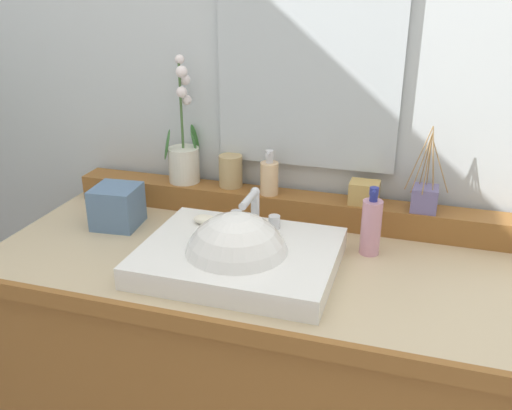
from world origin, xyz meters
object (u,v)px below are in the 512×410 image
at_px(reed_diffuser, 424,197).
at_px(trinket_box, 364,193).
at_px(tissue_box, 117,206).
at_px(soap_dispenser, 269,177).
at_px(tumbler_cup, 231,171).
at_px(soap_bar, 205,220).
at_px(potted_plant, 184,153).
at_px(lotion_bottle, 371,226).
at_px(sink_basin, 238,262).

bearing_deg(reed_diffuser, trinket_box, 179.72).
relative_size(trinket_box, tissue_box, 0.65).
distance_m(soap_dispenser, tumbler_cup, 0.14).
relative_size(soap_bar, potted_plant, 0.17).
bearing_deg(lotion_bottle, sink_basin, -148.42).
height_order(potted_plant, tumbler_cup, potted_plant).
distance_m(tumbler_cup, tissue_box, 0.36).
distance_m(tumbler_cup, reed_diffuser, 0.59).
xyz_separation_m(sink_basin, soap_dispenser, (-0.01, 0.34, 0.11)).
bearing_deg(tissue_box, soap_dispenser, 23.86).
bearing_deg(potted_plant, lotion_bottle, -15.64).
relative_size(potted_plant, tissue_box, 3.09).
height_order(reed_diffuser, trinket_box, reed_diffuser).
xyz_separation_m(trinket_box, lotion_bottle, (0.04, -0.15, -0.03)).
height_order(soap_bar, potted_plant, potted_plant).
bearing_deg(soap_bar, tissue_box, 174.14).
relative_size(soap_bar, trinket_box, 0.82).
bearing_deg(potted_plant, sink_basin, -50.09).
bearing_deg(trinket_box, lotion_bottle, -75.05).
height_order(soap_dispenser, lotion_bottle, soap_dispenser).
relative_size(tumbler_cup, trinket_box, 1.19).
xyz_separation_m(potted_plant, trinket_box, (0.58, -0.02, -0.06)).
bearing_deg(soap_bar, potted_plant, 124.59).
xyz_separation_m(soap_dispenser, lotion_bottle, (0.33, -0.14, -0.06)).
bearing_deg(soap_dispenser, potted_plant, 174.48).
distance_m(soap_dispenser, lotion_bottle, 0.36).
height_order(sink_basin, tumbler_cup, tumbler_cup).
relative_size(trinket_box, lotion_bottle, 0.44).
height_order(potted_plant, tissue_box, potted_plant).
bearing_deg(soap_bar, tumbler_cup, 92.85).
bearing_deg(sink_basin, soap_bar, 138.63).
bearing_deg(tumbler_cup, soap_bar, -87.15).
relative_size(soap_dispenser, tissue_box, 1.07).
distance_m(soap_dispenser, trinket_box, 0.29).
bearing_deg(tissue_box, potted_plant, 59.07).
distance_m(sink_basin, tissue_box, 0.46).
height_order(sink_basin, trinket_box, sink_basin).
height_order(reed_diffuser, tissue_box, reed_diffuser).
bearing_deg(lotion_bottle, soap_dispenser, 156.04).
xyz_separation_m(sink_basin, tissue_box, (-0.43, 0.15, 0.04)).
height_order(potted_plant, soap_dispenser, potted_plant).
xyz_separation_m(potted_plant, tissue_box, (-0.13, -0.21, -0.12)).
height_order(potted_plant, trinket_box, potted_plant).
distance_m(sink_basin, lotion_bottle, 0.37).
bearing_deg(reed_diffuser, lotion_bottle, -130.03).
distance_m(sink_basin, reed_diffuser, 0.57).
xyz_separation_m(tumbler_cup, tissue_box, (-0.28, -0.22, -0.07)).
xyz_separation_m(soap_bar, lotion_bottle, (0.45, 0.07, 0.01)).
bearing_deg(reed_diffuser, tumbler_cup, 177.84).
relative_size(tumbler_cup, lotion_bottle, 0.53).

